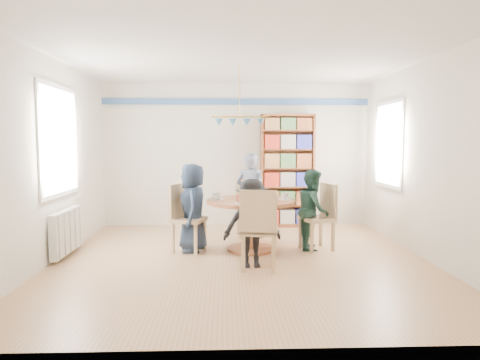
{
  "coord_description": "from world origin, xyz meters",
  "views": [
    {
      "loc": [
        -0.21,
        -5.64,
        1.58
      ],
      "look_at": [
        0.0,
        0.4,
        1.05
      ],
      "focal_mm": 32.0,
      "sensor_mm": 36.0,
      "label": 1
    }
  ],
  "objects_px": {
    "person_right": "(313,209)",
    "person_far": "(251,195)",
    "radiator": "(67,231)",
    "bookshelf": "(287,172)",
    "chair_far": "(249,204)",
    "chair_left": "(184,214)",
    "chair_right": "(322,213)",
    "person_near": "(252,223)",
    "person_left": "(193,208)",
    "chair_near": "(259,226)",
    "dining_table": "(251,213)"
  },
  "relations": [
    {
      "from": "radiator",
      "to": "chair_near",
      "type": "distance_m",
      "value": 2.74
    },
    {
      "from": "chair_far",
      "to": "bookshelf",
      "type": "relative_size",
      "value": 0.47
    },
    {
      "from": "chair_far",
      "to": "bookshelf",
      "type": "bearing_deg",
      "value": 46.13
    },
    {
      "from": "chair_near",
      "to": "person_left",
      "type": "xyz_separation_m",
      "value": [
        -0.89,
        1.01,
        0.08
      ]
    },
    {
      "from": "chair_right",
      "to": "person_far",
      "type": "distance_m",
      "value": 1.32
    },
    {
      "from": "radiator",
      "to": "chair_right",
      "type": "height_order",
      "value": "chair_right"
    },
    {
      "from": "chair_far",
      "to": "person_near",
      "type": "relative_size",
      "value": 0.87
    },
    {
      "from": "dining_table",
      "to": "chair_right",
      "type": "distance_m",
      "value": 1.05
    },
    {
      "from": "person_right",
      "to": "person_far",
      "type": "xyz_separation_m",
      "value": [
        -0.88,
        0.83,
        0.12
      ]
    },
    {
      "from": "chair_right",
      "to": "chair_near",
      "type": "height_order",
      "value": "chair_near"
    },
    {
      "from": "radiator",
      "to": "person_near",
      "type": "relative_size",
      "value": 0.89
    },
    {
      "from": "chair_left",
      "to": "radiator",
      "type": "bearing_deg",
      "value": -171.78
    },
    {
      "from": "radiator",
      "to": "chair_left",
      "type": "distance_m",
      "value": 1.63
    },
    {
      "from": "bookshelf",
      "to": "person_near",
      "type": "bearing_deg",
      "value": -107.33
    },
    {
      "from": "person_left",
      "to": "bookshelf",
      "type": "relative_size",
      "value": 0.61
    },
    {
      "from": "dining_table",
      "to": "chair_far",
      "type": "bearing_deg",
      "value": 88.59
    },
    {
      "from": "chair_near",
      "to": "person_right",
      "type": "height_order",
      "value": "person_right"
    },
    {
      "from": "person_near",
      "to": "bookshelf",
      "type": "bearing_deg",
      "value": 69.14
    },
    {
      "from": "chair_near",
      "to": "person_near",
      "type": "bearing_deg",
      "value": 115.82
    },
    {
      "from": "chair_left",
      "to": "person_right",
      "type": "xyz_separation_m",
      "value": [
        1.91,
        0.05,
        0.05
      ]
    },
    {
      "from": "chair_near",
      "to": "person_far",
      "type": "distance_m",
      "value": 1.9
    },
    {
      "from": "chair_right",
      "to": "chair_near",
      "type": "relative_size",
      "value": 0.96
    },
    {
      "from": "chair_right",
      "to": "person_right",
      "type": "height_order",
      "value": "person_right"
    },
    {
      "from": "radiator",
      "to": "chair_near",
      "type": "bearing_deg",
      "value": -16.7
    },
    {
      "from": "dining_table",
      "to": "radiator",
      "type": "bearing_deg",
      "value": -174.94
    },
    {
      "from": "chair_far",
      "to": "person_far",
      "type": "xyz_separation_m",
      "value": [
        0.02,
        -0.14,
        0.17
      ]
    },
    {
      "from": "chair_near",
      "to": "bookshelf",
      "type": "distance_m",
      "value": 2.96
    },
    {
      "from": "chair_left",
      "to": "person_right",
      "type": "height_order",
      "value": "person_right"
    },
    {
      "from": "chair_left",
      "to": "bookshelf",
      "type": "distance_m",
      "value": 2.58
    },
    {
      "from": "chair_left",
      "to": "person_far",
      "type": "xyz_separation_m",
      "value": [
        1.03,
        0.87,
        0.17
      ]
    },
    {
      "from": "chair_far",
      "to": "person_right",
      "type": "relative_size",
      "value": 0.82
    },
    {
      "from": "bookshelf",
      "to": "person_left",
      "type": "bearing_deg",
      "value": -132.09
    },
    {
      "from": "person_left",
      "to": "chair_left",
      "type": "bearing_deg",
      "value": -99.99
    },
    {
      "from": "chair_left",
      "to": "bookshelf",
      "type": "bearing_deg",
      "value": 45.56
    },
    {
      "from": "chair_left",
      "to": "person_right",
      "type": "distance_m",
      "value": 1.91
    },
    {
      "from": "dining_table",
      "to": "chair_left",
      "type": "distance_m",
      "value": 0.99
    },
    {
      "from": "chair_near",
      "to": "bookshelf",
      "type": "bearing_deg",
      "value": 75.03
    },
    {
      "from": "person_left",
      "to": "bookshelf",
      "type": "bearing_deg",
      "value": 130.66
    },
    {
      "from": "radiator",
      "to": "chair_left",
      "type": "bearing_deg",
      "value": 8.22
    },
    {
      "from": "person_far",
      "to": "person_near",
      "type": "distance_m",
      "value": 1.74
    },
    {
      "from": "chair_left",
      "to": "chair_right",
      "type": "height_order",
      "value": "chair_left"
    },
    {
      "from": "radiator",
      "to": "bookshelf",
      "type": "relative_size",
      "value": 0.48
    },
    {
      "from": "radiator",
      "to": "chair_far",
      "type": "xyz_separation_m",
      "value": [
        2.61,
        1.24,
        0.19
      ]
    },
    {
      "from": "dining_table",
      "to": "chair_near",
      "type": "distance_m",
      "value": 1.01
    },
    {
      "from": "person_near",
      "to": "person_right",
      "type": "bearing_deg",
      "value": 39.5
    },
    {
      "from": "chair_right",
      "to": "chair_far",
      "type": "bearing_deg",
      "value": 136.1
    },
    {
      "from": "person_left",
      "to": "person_near",
      "type": "relative_size",
      "value": 1.14
    },
    {
      "from": "chair_left",
      "to": "person_near",
      "type": "relative_size",
      "value": 0.87
    },
    {
      "from": "chair_far",
      "to": "person_right",
      "type": "distance_m",
      "value": 1.32
    },
    {
      "from": "person_left",
      "to": "person_right",
      "type": "distance_m",
      "value": 1.78
    }
  ]
}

